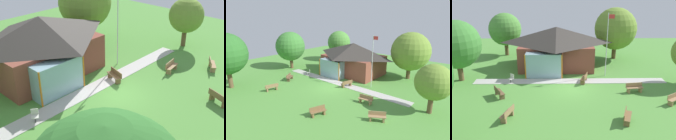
% 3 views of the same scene
% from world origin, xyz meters
% --- Properties ---
extents(ground_plane, '(44.00, 44.00, 0.00)m').
position_xyz_m(ground_plane, '(0.00, 0.00, 0.00)').
color(ground_plane, '#54933D').
extents(pavilion, '(9.09, 7.49, 4.58)m').
position_xyz_m(pavilion, '(-1.45, 6.47, 2.39)').
color(pavilion, brown).
rests_on(pavilion, ground_plane).
extents(footpath, '(18.73, 1.39, 0.03)m').
position_xyz_m(footpath, '(0.00, 1.84, 0.01)').
color(footpath, '#BCB7B2').
rests_on(footpath, ground_plane).
extents(flagpole, '(0.64, 0.08, 6.44)m').
position_xyz_m(flagpole, '(3.76, 3.36, 3.52)').
color(flagpole, silver).
rests_on(flagpole, ground_plane).
extents(bench_mid_right, '(1.54, 0.63, 0.84)m').
position_xyz_m(bench_mid_right, '(5.59, -0.75, 0.40)').
color(bench_mid_right, '#9E7A51').
rests_on(bench_mid_right, ground_plane).
extents(bench_front_right, '(0.93, 1.56, 0.84)m').
position_xyz_m(bench_front_right, '(3.68, -5.59, 0.40)').
color(bench_front_right, brown).
rests_on(bench_front_right, ground_plane).
extents(bench_mid_left, '(1.18, 1.50, 0.84)m').
position_xyz_m(bench_mid_left, '(-6.10, -1.60, 0.40)').
color(bench_mid_left, brown).
rests_on(bench_mid_left, ground_plane).
extents(bench_front_left, '(0.81, 1.56, 0.84)m').
position_xyz_m(bench_front_left, '(-4.61, -5.17, 0.40)').
color(bench_front_left, olive).
rests_on(bench_front_left, ground_plane).
extents(bench_rear_near_path, '(0.84, 1.56, 0.84)m').
position_xyz_m(bench_rear_near_path, '(1.38, 1.53, 0.40)').
color(bench_rear_near_path, brown).
rests_on(bench_rear_near_path, ground_plane).
extents(bench_lawn_far_right, '(1.51, 1.16, 0.84)m').
position_xyz_m(bench_lawn_far_right, '(8.16, -2.96, 0.40)').
color(bench_lawn_far_right, '#9E7A51').
rests_on(bench_lawn_far_right, ground_plane).
extents(patio_chair_west, '(0.61, 0.61, 0.86)m').
position_xyz_m(patio_chair_west, '(-5.68, 1.50, 0.42)').
color(patio_chair_west, beige).
rests_on(patio_chair_west, ground_plane).
extents(tree_behind_pavilion_right, '(5.19, 5.19, 6.43)m').
position_xyz_m(tree_behind_pavilion_right, '(5.88, 9.60, 3.82)').
color(tree_behind_pavilion_right, brown).
rests_on(tree_behind_pavilion_right, ground_plane).
extents(tree_west_hedge, '(4.63, 4.63, 5.95)m').
position_xyz_m(tree_west_hedge, '(-10.78, 2.24, 3.62)').
color(tree_west_hedge, brown).
rests_on(tree_west_hedge, ground_plane).
extents(tree_behind_pavilion_left, '(4.21, 4.21, 5.60)m').
position_xyz_m(tree_behind_pavilion_left, '(-8.20, 11.30, 3.48)').
color(tree_behind_pavilion_left, brown).
rests_on(tree_behind_pavilion_left, ground_plane).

